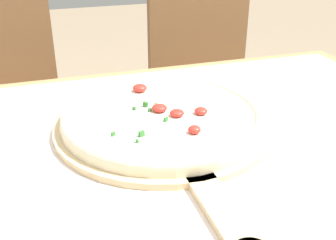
{
  "coord_description": "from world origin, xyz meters",
  "views": [
    {
      "loc": [
        -0.23,
        -0.57,
        1.12
      ],
      "look_at": [
        -0.02,
        0.07,
        0.78
      ],
      "focal_mm": 45.0,
      "sensor_mm": 36.0,
      "label": 1
    }
  ],
  "objects_px": {
    "pizza_peel": "(166,129)",
    "chair_right": "(206,91)",
    "pizza": "(163,116)",
    "chair_left": "(2,116)"
  },
  "relations": [
    {
      "from": "pizza_peel",
      "to": "chair_left",
      "type": "xyz_separation_m",
      "value": [
        -0.35,
        0.68,
        -0.24
      ]
    },
    {
      "from": "pizza_peel",
      "to": "pizza",
      "type": "relative_size",
      "value": 1.54
    },
    {
      "from": "pizza",
      "to": "chair_left",
      "type": "distance_m",
      "value": 0.79
    },
    {
      "from": "chair_right",
      "to": "pizza",
      "type": "bearing_deg",
      "value": -119.43
    },
    {
      "from": "pizza_peel",
      "to": "pizza",
      "type": "height_order",
      "value": "pizza"
    },
    {
      "from": "chair_left",
      "to": "pizza",
      "type": "bearing_deg",
      "value": -61.0
    },
    {
      "from": "pizza",
      "to": "pizza_peel",
      "type": "bearing_deg",
      "value": -90.29
    },
    {
      "from": "pizza_peel",
      "to": "pizza",
      "type": "bearing_deg",
      "value": 89.71
    },
    {
      "from": "pizza_peel",
      "to": "chair_right",
      "type": "xyz_separation_m",
      "value": [
        0.37,
        0.68,
        -0.24
      ]
    },
    {
      "from": "pizza_peel",
      "to": "chair_right",
      "type": "height_order",
      "value": "chair_right"
    }
  ]
}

